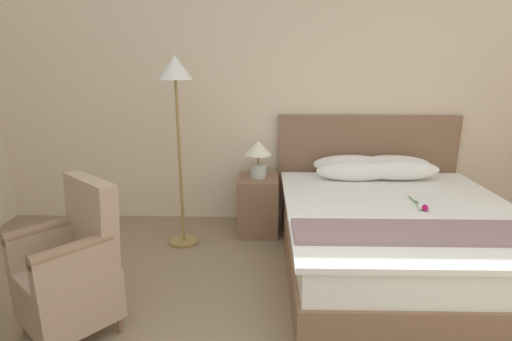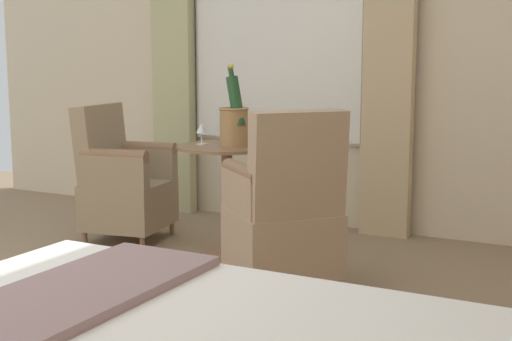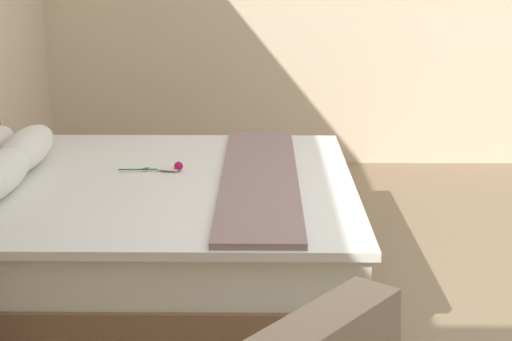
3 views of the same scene
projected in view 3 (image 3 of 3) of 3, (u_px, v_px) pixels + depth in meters
The scene contains 1 object.
bed at pixel (130, 226), 3.77m from camera, with size 1.93×2.25×1.19m.
Camera 3 is at (-2.69, 1.07, 1.73)m, focal length 50.00 mm.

